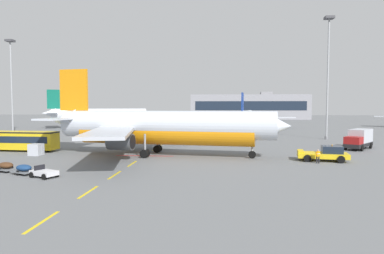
{
  "coord_description": "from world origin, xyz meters",
  "views": [
    {
      "loc": [
        28.53,
        -24.04,
        6.85
      ],
      "look_at": [
        23.98,
        29.08,
        3.58
      ],
      "focal_mm": 32.03,
      "sensor_mm": 36.0,
      "label": 1
    }
  ],
  "objects_px": {
    "apron_shuttle_bus": "(19,139)",
    "apron_light_mast_near": "(11,75)",
    "airliner_foreground": "(161,127)",
    "airliner_mid_left": "(99,115)",
    "fuel_service_truck": "(359,139)",
    "ground_crew_worker": "(318,155)",
    "airliner_far_center": "(246,117)",
    "pushback_tug": "(325,154)",
    "uld_cargo_container": "(36,150)",
    "apron_light_mast_far": "(328,64)",
    "baggage_train": "(24,169)"
  },
  "relations": [
    {
      "from": "pushback_tug",
      "to": "fuel_service_truck",
      "type": "relative_size",
      "value": 0.91
    },
    {
      "from": "apron_shuttle_bus",
      "to": "apron_light_mast_far",
      "type": "height_order",
      "value": "apron_light_mast_far"
    },
    {
      "from": "ground_crew_worker",
      "to": "airliner_foreground",
      "type": "bearing_deg",
      "value": 165.67
    },
    {
      "from": "pushback_tug",
      "to": "airliner_foreground",
      "type": "bearing_deg",
      "value": 171.78
    },
    {
      "from": "baggage_train",
      "to": "airliner_mid_left",
      "type": "bearing_deg",
      "value": 104.69
    },
    {
      "from": "pushback_tug",
      "to": "airliner_far_center",
      "type": "bearing_deg",
      "value": 94.21
    },
    {
      "from": "apron_shuttle_bus",
      "to": "airliner_mid_left",
      "type": "bearing_deg",
      "value": 98.3
    },
    {
      "from": "baggage_train",
      "to": "ground_crew_worker",
      "type": "xyz_separation_m",
      "value": [
        31.24,
        9.28,
        0.43
      ]
    },
    {
      "from": "airliner_mid_left",
      "to": "apron_shuttle_bus",
      "type": "xyz_separation_m",
      "value": [
        8.34,
        -57.13,
        -2.09
      ]
    },
    {
      "from": "airliner_mid_left",
      "to": "ground_crew_worker",
      "type": "height_order",
      "value": "airliner_mid_left"
    },
    {
      "from": "fuel_service_truck",
      "to": "apron_light_mast_near",
      "type": "relative_size",
      "value": 0.31
    },
    {
      "from": "fuel_service_truck",
      "to": "apron_light_mast_far",
      "type": "distance_m",
      "value": 21.17
    },
    {
      "from": "pushback_tug",
      "to": "ground_crew_worker",
      "type": "distance_m",
      "value": 2.43
    },
    {
      "from": "airliner_far_center",
      "to": "airliner_mid_left",
      "type": "bearing_deg",
      "value": -175.24
    },
    {
      "from": "apron_shuttle_bus",
      "to": "uld_cargo_container",
      "type": "xyz_separation_m",
      "value": [
        5.15,
        -4.24,
        -0.95
      ]
    },
    {
      "from": "airliner_far_center",
      "to": "apron_light_mast_far",
      "type": "distance_m",
      "value": 42.33
    },
    {
      "from": "apron_light_mast_near",
      "to": "uld_cargo_container",
      "type": "bearing_deg",
      "value": -53.68
    },
    {
      "from": "airliner_mid_left",
      "to": "fuel_service_truck",
      "type": "xyz_separation_m",
      "value": [
        61.06,
        -50.31,
        -2.2
      ]
    },
    {
      "from": "apron_light_mast_near",
      "to": "apron_light_mast_far",
      "type": "bearing_deg",
      "value": -5.82
    },
    {
      "from": "uld_cargo_container",
      "to": "airliner_mid_left",
      "type": "bearing_deg",
      "value": 102.39
    },
    {
      "from": "airliner_far_center",
      "to": "uld_cargo_container",
      "type": "bearing_deg",
      "value": -117.27
    },
    {
      "from": "fuel_service_truck",
      "to": "pushback_tug",
      "type": "bearing_deg",
      "value": -125.48
    },
    {
      "from": "baggage_train",
      "to": "airliner_foreground",
      "type": "bearing_deg",
      "value": 51.51
    },
    {
      "from": "airliner_foreground",
      "to": "uld_cargo_container",
      "type": "height_order",
      "value": "airliner_foreground"
    },
    {
      "from": "fuel_service_truck",
      "to": "ground_crew_worker",
      "type": "distance_m",
      "value": 17.94
    },
    {
      "from": "airliner_foreground",
      "to": "ground_crew_worker",
      "type": "distance_m",
      "value": 20.69
    },
    {
      "from": "airliner_far_center",
      "to": "apron_light_mast_near",
      "type": "distance_m",
      "value": 67.46
    },
    {
      "from": "airliner_foreground",
      "to": "uld_cargo_container",
      "type": "relative_size",
      "value": 20.84
    },
    {
      "from": "airliner_foreground",
      "to": "uld_cargo_container",
      "type": "distance_m",
      "value": 17.73
    },
    {
      "from": "airliner_mid_left",
      "to": "ground_crew_worker",
      "type": "bearing_deg",
      "value": -52.02
    },
    {
      "from": "baggage_train",
      "to": "apron_light_mast_far",
      "type": "relative_size",
      "value": 0.34
    },
    {
      "from": "apron_shuttle_bus",
      "to": "apron_light_mast_near",
      "type": "xyz_separation_m",
      "value": [
        -20.2,
        30.25,
        12.63
      ]
    },
    {
      "from": "pushback_tug",
      "to": "apron_shuttle_bus",
      "type": "distance_m",
      "value": 44.12
    },
    {
      "from": "apron_light_mast_far",
      "to": "pushback_tug",
      "type": "bearing_deg",
      "value": -106.96
    },
    {
      "from": "apron_light_mast_near",
      "to": "apron_light_mast_far",
      "type": "xyz_separation_m",
      "value": [
        72.66,
        -7.41,
        1.11
      ]
    },
    {
      "from": "airliner_foreground",
      "to": "airliner_mid_left",
      "type": "bearing_deg",
      "value": 117.27
    },
    {
      "from": "uld_cargo_container",
      "to": "apron_light_mast_near",
      "type": "distance_m",
      "value": 44.91
    },
    {
      "from": "airliner_mid_left",
      "to": "airliner_far_center",
      "type": "xyz_separation_m",
      "value": [
        47.15,
        3.93,
        -0.38
      ]
    },
    {
      "from": "apron_light_mast_far",
      "to": "apron_light_mast_near",
      "type": "bearing_deg",
      "value": 174.18
    },
    {
      "from": "airliner_foreground",
      "to": "uld_cargo_container",
      "type": "xyz_separation_m",
      "value": [
        -17.38,
        -1.51,
        -3.15
      ]
    },
    {
      "from": "airliner_foreground",
      "to": "apron_shuttle_bus",
      "type": "distance_m",
      "value": 22.8
    },
    {
      "from": "fuel_service_truck",
      "to": "apron_light_mast_far",
      "type": "xyz_separation_m",
      "value": [
        -0.26,
        16.02,
        13.85
      ]
    },
    {
      "from": "pushback_tug",
      "to": "uld_cargo_container",
      "type": "height_order",
      "value": "pushback_tug"
    },
    {
      "from": "pushback_tug",
      "to": "apron_light_mast_near",
      "type": "height_order",
      "value": "apron_light_mast_near"
    },
    {
      "from": "uld_cargo_container",
      "to": "apron_light_mast_far",
      "type": "xyz_separation_m",
      "value": [
        47.31,
        27.08,
        14.69
      ]
    },
    {
      "from": "airliner_far_center",
      "to": "ground_crew_worker",
      "type": "bearing_deg",
      "value": -87.05
    },
    {
      "from": "ground_crew_worker",
      "to": "fuel_service_truck",
      "type": "bearing_deg",
      "value": 54.69
    },
    {
      "from": "airliner_mid_left",
      "to": "apron_light_mast_near",
      "type": "height_order",
      "value": "apron_light_mast_near"
    },
    {
      "from": "airliner_mid_left",
      "to": "airliner_far_center",
      "type": "relative_size",
      "value": 1.07
    },
    {
      "from": "fuel_service_truck",
      "to": "uld_cargo_container",
      "type": "bearing_deg",
      "value": -166.91
    }
  ]
}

